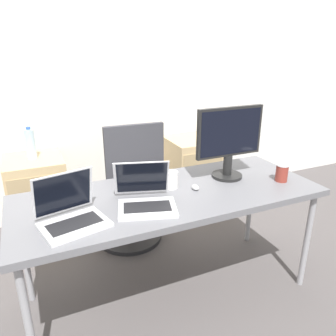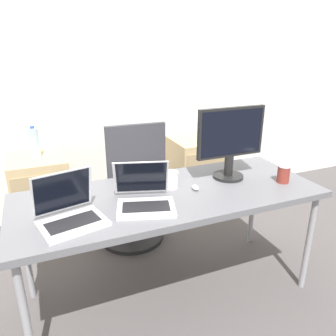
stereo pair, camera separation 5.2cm
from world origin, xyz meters
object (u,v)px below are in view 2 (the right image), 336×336
at_px(water_bottle, 34,143).
at_px(coffee_cup_brown, 283,174).
at_px(monitor, 230,141).
at_px(mouse, 195,188).
at_px(cabinet_right, 194,172).
at_px(coffee_cup_white, 171,180).
at_px(laptop_left, 144,197).
at_px(cabinet_left, 42,196).
at_px(laptop_right, 69,212).
at_px(office_chair, 132,199).

height_order(water_bottle, coffee_cup_brown, water_bottle).
xyz_separation_m(water_bottle, monitor, (1.21, -1.09, 0.17)).
relative_size(mouse, coffee_cup_brown, 0.52).
bearing_deg(cabinet_right, coffee_cup_brown, -90.55).
height_order(monitor, coffee_cup_white, monitor).
relative_size(laptop_left, coffee_cup_brown, 3.40).
bearing_deg(water_bottle, cabinet_left, -90.00).
height_order(laptop_left, mouse, laptop_left).
xyz_separation_m(laptop_right, coffee_cup_white, (0.65, 0.19, 0.00)).
height_order(water_bottle, laptop_right, laptop_right).
height_order(water_bottle, monitor, monitor).
distance_m(water_bottle, laptop_right, 1.30).
relative_size(office_chair, coffee_cup_white, 9.85).
height_order(water_bottle, mouse, water_bottle).
bearing_deg(cabinet_right, coffee_cup_white, -123.78).
xyz_separation_m(laptop_right, coffee_cup_brown, (1.37, -0.01, 0.01)).
height_order(mouse, coffee_cup_white, coffee_cup_white).
bearing_deg(mouse, cabinet_left, 127.33).
relative_size(laptop_left, laptop_right, 1.10).
bearing_deg(cabinet_right, laptop_left, -127.52).
height_order(cabinet_left, monitor, monitor).
bearing_deg(water_bottle, coffee_cup_brown, -40.89).
bearing_deg(mouse, coffee_cup_white, 144.06).
relative_size(office_chair, monitor, 2.24).
height_order(cabinet_right, water_bottle, water_bottle).
bearing_deg(coffee_cup_brown, mouse, 169.58).
height_order(office_chair, laptop_left, office_chair).
xyz_separation_m(mouse, coffee_cup_brown, (0.59, -0.11, 0.04)).
relative_size(cabinet_right, coffee_cup_white, 6.53).
height_order(office_chair, cabinet_right, office_chair).
bearing_deg(coffee_cup_brown, cabinet_right, 89.45).
distance_m(office_chair, monitor, 1.01).
bearing_deg(laptop_left, coffee_cup_white, 35.37).
xyz_separation_m(cabinet_left, coffee_cup_brown, (1.50, -1.29, 0.46)).
relative_size(water_bottle, laptop_left, 0.67).
distance_m(laptop_left, laptop_right, 0.41).
bearing_deg(laptop_left, laptop_right, -176.42).
xyz_separation_m(cabinet_left, mouse, (0.90, -1.18, 0.41)).
height_order(mouse, coffee_cup_brown, coffee_cup_brown).
bearing_deg(cabinet_left, office_chair, -34.19).
bearing_deg(laptop_left, monitor, 14.88).
distance_m(water_bottle, coffee_cup_brown, 1.98).
xyz_separation_m(office_chair, cabinet_left, (-0.69, 0.47, -0.05)).
bearing_deg(cabinet_right, water_bottle, 179.92).
distance_m(office_chair, cabinet_right, 0.94).
bearing_deg(water_bottle, mouse, -52.72).
height_order(laptop_left, monitor, monitor).
height_order(laptop_left, laptop_right, laptop_right).
distance_m(mouse, coffee_cup_brown, 0.60).
bearing_deg(monitor, mouse, -161.79).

